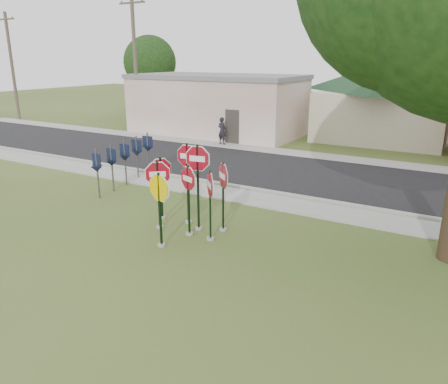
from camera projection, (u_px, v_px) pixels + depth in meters
The scene contains 20 objects.
ground at pixel (159, 247), 12.94m from camera, with size 120.00×120.00×0.00m, color #39501E.
sidewalk_near at pixel (246, 197), 17.46m from camera, with size 60.00×1.60×0.06m, color gray.
road at pixel (289, 173), 21.16m from camera, with size 60.00×7.00×0.04m, color black.
sidewalk_far at pixel (318, 156), 24.69m from camera, with size 60.00×1.60×0.06m, color gray.
curb at pixel (257, 190), 18.27m from camera, with size 60.00×0.20×0.14m, color gray.
stop_sign_center at pixel (189, 191), 13.42m from camera, with size 0.98×0.39×2.37m.
stop_sign_yellow at pixel (160, 200), 12.59m from camera, with size 1.13×0.24×2.38m.
stop_sign_left at pixel (158, 185), 13.95m from camera, with size 0.88×0.72×2.41m.
stop_sign_right at pixel (210, 196), 13.04m from camera, with size 0.75×0.80×2.32m.
stop_sign_back_right at pixel (198, 174), 13.71m from camera, with size 1.11×0.24×2.94m.
stop_sign_back_left at pixel (188, 172), 14.30m from camera, with size 1.05×0.24×2.85m.
stop_sign_far_right at pixel (223, 187), 13.74m from camera, with size 0.87×0.77×2.41m.
stop_sign_far_left at pixel (161, 180), 14.85m from camera, with size 0.60×0.94×2.30m.
route_sign_row at pixel (125, 158), 18.90m from camera, with size 1.43×4.63×2.00m.
building_stucco at pixel (217, 104), 31.47m from camera, with size 12.20×6.20×4.20m.
building_house at pixel (389, 84), 28.98m from camera, with size 11.60×11.60×6.20m.
utility_pole_near at pixel (135, 63), 30.76m from camera, with size 2.20×0.26×9.50m.
utility_pole_far at pixel (12, 65), 37.63m from camera, with size 2.20×0.26×9.00m.
bg_tree_left at pixel (150, 62), 40.93m from camera, with size 4.90×4.90×7.35m.
pedestrian at pixel (222, 131), 27.60m from camera, with size 0.63×0.41×1.72m, color black.
Camera 1 is at (7.70, -9.24, 5.41)m, focal length 35.00 mm.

